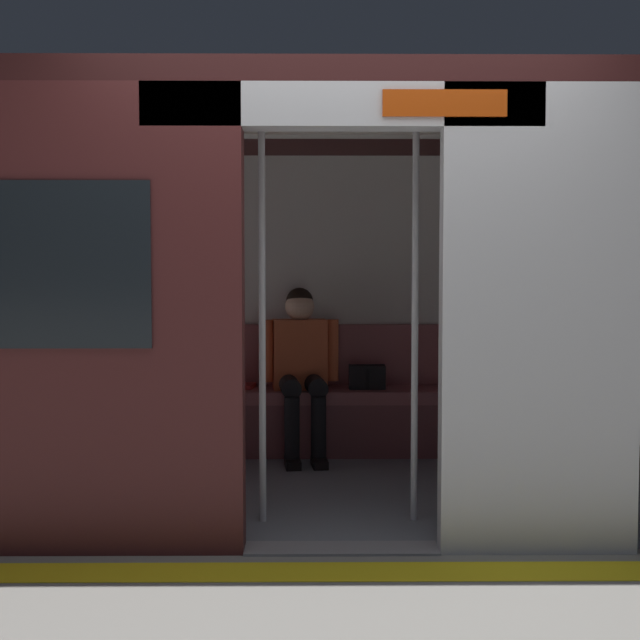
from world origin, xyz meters
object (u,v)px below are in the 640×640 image
at_px(person_seated, 301,360).
at_px(grab_pole_far, 415,318).
at_px(train_car, 326,241).
at_px(bench_seat, 332,405).
at_px(grab_pole_door, 262,318).
at_px(book, 243,386).
at_px(handbag, 367,377).

relative_size(person_seated, grab_pole_far, 0.56).
relative_size(train_car, bench_seat, 1.92).
xyz_separation_m(train_car, bench_seat, (-0.06, -0.96, -1.14)).
bearing_deg(grab_pole_door, book, -82.05).
bearing_deg(grab_pole_far, grab_pole_door, 1.28).
xyz_separation_m(handbag, grab_pole_door, (0.65, 1.68, 0.52)).
relative_size(book, grab_pole_door, 0.10).
distance_m(handbag, grab_pole_door, 1.87).
bearing_deg(bench_seat, train_car, 86.57).
distance_m(train_car, bench_seat, 1.49).
bearing_deg(book, person_seated, 168.45).
height_order(bench_seat, grab_pole_door, grab_pole_door).
bearing_deg(handbag, bench_seat, 8.00).
height_order(handbag, grab_pole_door, grab_pole_door).
height_order(bench_seat, grab_pole_far, grab_pole_far).
bearing_deg(train_car, handbag, -107.43).
bearing_deg(book, grab_pole_far, 127.62).
xyz_separation_m(person_seated, grab_pole_door, (0.18, 1.59, 0.39)).
relative_size(bench_seat, grab_pole_far, 1.55).
distance_m(person_seated, grab_pole_far, 1.73).
xyz_separation_m(train_car, grab_pole_door, (0.34, 0.68, -0.42)).
bearing_deg(bench_seat, handbag, -172.00).
xyz_separation_m(bench_seat, book, (0.64, -0.08, 0.12)).
bearing_deg(grab_pole_door, bench_seat, -103.64).
relative_size(bench_seat, handbag, 12.80).
bearing_deg(bench_seat, grab_pole_far, 103.79).
xyz_separation_m(grab_pole_door, grab_pole_far, (-0.80, -0.02, 0.00)).
relative_size(grab_pole_door, grab_pole_far, 1.00).
bearing_deg(handbag, train_car, 72.57).
bearing_deg(train_car, bench_seat, -93.43).
relative_size(bench_seat, grab_pole_door, 1.55).
distance_m(person_seated, grab_pole_door, 1.64).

